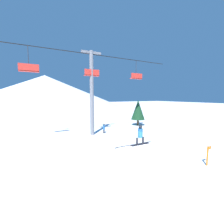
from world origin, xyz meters
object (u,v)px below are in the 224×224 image
(trail_marker, at_px, (208,155))
(pine_tree_near, at_px, (138,110))
(snowboarder, at_px, (140,135))
(distant_skier, at_px, (104,128))
(snow_ramp, at_px, (151,167))

(trail_marker, bearing_deg, pine_tree_near, 71.24)
(snowboarder, bearing_deg, distant_skier, 78.66)
(snowboarder, height_order, pine_tree_near, pine_tree_near)
(pine_tree_near, bearing_deg, snowboarder, -127.08)
(snow_ramp, relative_size, snowboarder, 2.38)
(snowboarder, xyz_separation_m, trail_marker, (4.40, -1.73, -1.54))
(trail_marker, bearing_deg, snow_ramp, 176.06)
(snow_ramp, height_order, pine_tree_near, pine_tree_near)
(pine_tree_near, distance_m, trail_marker, 14.60)
(trail_marker, bearing_deg, snowboarder, 158.50)
(snow_ramp, xyz_separation_m, distant_skier, (2.28, 11.18, -0.15))
(pine_tree_near, relative_size, distant_skier, 3.36)
(snow_ramp, xyz_separation_m, pine_tree_near, (9.37, 13.39, 1.72))
(trail_marker, bearing_deg, distant_skier, 101.96)
(snow_ramp, height_order, trail_marker, snow_ramp)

